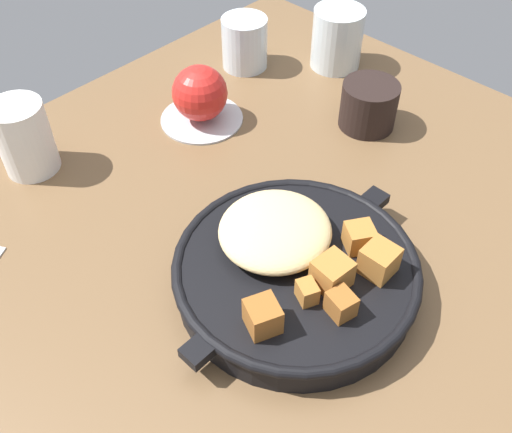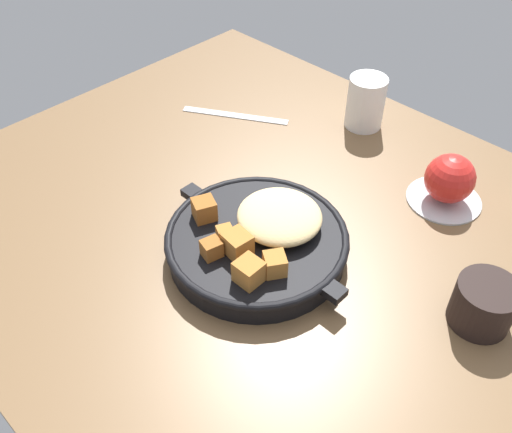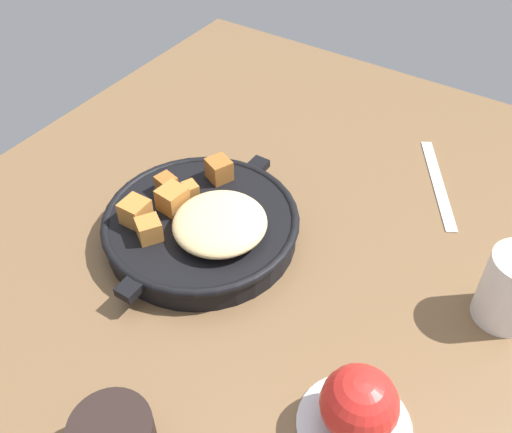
# 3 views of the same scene
# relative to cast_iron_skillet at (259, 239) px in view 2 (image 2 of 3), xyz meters

# --- Properties ---
(ground_plane) EXTENTS (1.03, 0.85, 0.02)m
(ground_plane) POSITION_rel_cast_iron_skillet_xyz_m (-0.03, 0.05, -0.04)
(ground_plane) COLOR brown
(cast_iron_skillet) EXTENTS (0.30, 0.26, 0.07)m
(cast_iron_skillet) POSITION_rel_cast_iron_skillet_xyz_m (0.00, 0.00, 0.00)
(cast_iron_skillet) COLOR black
(cast_iron_skillet) RESTS_ON ground_plane
(saucer_plate) EXTENTS (0.12, 0.12, 0.01)m
(saucer_plate) POSITION_rel_cast_iron_skillet_xyz_m (0.13, 0.28, -0.02)
(saucer_plate) COLOR #B7BABF
(saucer_plate) RESTS_ON ground_plane
(red_apple) EXTENTS (0.08, 0.08, 0.08)m
(red_apple) POSITION_rel_cast_iron_skillet_xyz_m (0.13, 0.28, 0.02)
(red_apple) COLOR red
(red_apple) RESTS_ON saucer_plate
(butter_knife) EXTENTS (0.18, 0.12, 0.00)m
(butter_knife) POSITION_rel_cast_iron_skillet_xyz_m (-0.28, 0.22, -0.02)
(butter_knife) COLOR silver
(butter_knife) RESTS_ON ground_plane
(white_creamer_pitcher) EXTENTS (0.07, 0.07, 0.09)m
(white_creamer_pitcher) POSITION_rel_cast_iron_skillet_xyz_m (-0.09, 0.36, 0.02)
(white_creamer_pitcher) COLOR white
(white_creamer_pitcher) RESTS_ON ground_plane
(coffee_mug_dark) EXTENTS (0.08, 0.08, 0.06)m
(coffee_mug_dark) POSITION_rel_cast_iron_skillet_xyz_m (0.28, 0.11, 0.01)
(coffee_mug_dark) COLOR black
(coffee_mug_dark) RESTS_ON ground_plane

